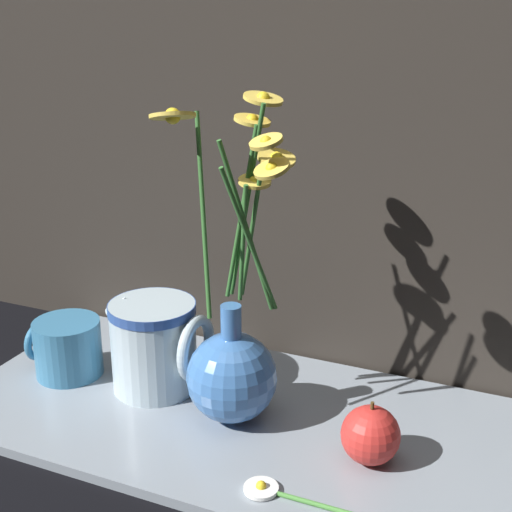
# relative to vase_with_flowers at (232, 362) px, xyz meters

# --- Properties ---
(ground_plane) EXTENTS (6.00, 6.00, 0.00)m
(ground_plane) POSITION_rel_vase_with_flowers_xyz_m (0.04, 0.01, -0.09)
(ground_plane) COLOR black
(shelf) EXTENTS (0.76, 0.34, 0.01)m
(shelf) POSITION_rel_vase_with_flowers_xyz_m (0.04, 0.01, -0.08)
(shelf) COLOR gray
(shelf) RESTS_ON ground_plane
(vase_with_flowers) EXTENTS (0.17, 0.14, 0.38)m
(vase_with_flowers) POSITION_rel_vase_with_flowers_xyz_m (0.00, 0.00, 0.00)
(vase_with_flowers) COLOR #3F72B7
(vase_with_flowers) RESTS_ON shelf
(yellow_mug) EXTENTS (0.10, 0.09, 0.08)m
(yellow_mug) POSITION_rel_vase_with_flowers_xyz_m (-0.25, 0.01, -0.04)
(yellow_mug) COLOR teal
(yellow_mug) RESTS_ON shelf
(ceramic_pitcher) EXTENTS (0.13, 0.11, 0.13)m
(ceramic_pitcher) POSITION_rel_vase_with_flowers_xyz_m (-0.12, 0.03, -0.01)
(ceramic_pitcher) COLOR silver
(ceramic_pitcher) RESTS_ON shelf
(orange_fruit) EXTENTS (0.06, 0.06, 0.07)m
(orange_fruit) POSITION_rel_vase_with_flowers_xyz_m (0.17, -0.02, -0.04)
(orange_fruit) COLOR red
(orange_fruit) RESTS_ON shelf
(loose_daisy) EXTENTS (0.12, 0.04, 0.01)m
(loose_daisy) POSITION_rel_vase_with_flowers_xyz_m (0.10, -0.11, -0.07)
(loose_daisy) COLOR #4C8E3D
(loose_daisy) RESTS_ON shelf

